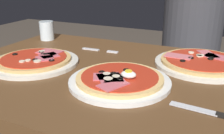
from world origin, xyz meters
TOP-DOWN VIEW (x-y plane):
  - dining_table at (0.00, 0.00)m, footprint 1.01×0.74m
  - pizza_foreground at (0.11, -0.08)m, footprint 0.30×0.30m
  - pizza_across_left at (-0.23, -0.05)m, footprint 0.31×0.31m
  - pizza_across_right at (0.31, 0.17)m, footprint 0.32×0.32m
  - water_glass_near at (-0.41, 0.25)m, footprint 0.07×0.07m
  - fork at (-0.11, 0.18)m, footprint 0.16×0.02m
  - knife at (0.38, -0.15)m, footprint 0.20×0.04m
  - diner_person at (0.19, 0.75)m, footprint 0.32×0.32m

SIDE VIEW (x-z plane):
  - diner_person at x=0.19m, z-range -0.03..1.15m
  - dining_table at x=0.00m, z-range 0.23..0.97m
  - fork at x=-0.11m, z-range 0.73..0.74m
  - knife at x=0.38m, z-range 0.73..0.74m
  - pizza_across_left at x=-0.23m, z-range 0.73..0.76m
  - pizza_across_right at x=0.31m, z-range 0.73..0.76m
  - pizza_foreground at x=0.11m, z-range 0.72..0.77m
  - water_glass_near at x=-0.41m, z-range 0.73..0.82m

